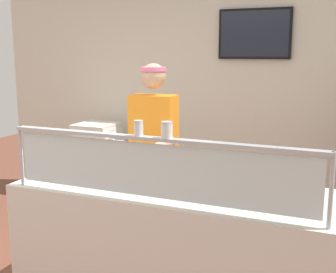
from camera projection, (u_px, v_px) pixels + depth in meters
shop_rear_unit at (249, 97)px, 4.87m from camera, size 6.59×0.13×2.70m
serving_counter at (174, 253)px, 3.01m from camera, size 2.19×0.79×0.95m
sneeze_guard at (153, 161)px, 2.56m from camera, size 2.01×0.06×0.41m
pizza_tray at (135, 179)px, 3.06m from camera, size 0.46×0.46×0.04m
pizza_server at (137, 177)px, 3.03m from camera, size 0.13×0.29×0.01m
parmesan_shaker at (138, 129)px, 2.57m from camera, size 0.06×0.06×0.09m
pepper_flake_shaker at (167, 131)px, 2.50m from camera, size 0.07×0.07×0.10m
worker_figure at (154, 153)px, 3.69m from camera, size 0.41×0.50×1.76m
prep_shelf at (98, 172)px, 5.26m from camera, size 0.70×0.55×0.84m
pizza_box_stack at (97, 131)px, 5.16m from camera, size 0.49×0.48×0.18m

